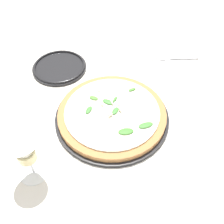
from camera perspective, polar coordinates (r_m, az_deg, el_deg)
name	(u,v)px	position (r m, az deg, el deg)	size (l,w,h in m)	color
ground_plane	(120,117)	(0.85, 1.77, -1.15)	(6.00, 6.00, 0.00)	silver
pizza_arugula_main	(112,115)	(0.83, 0.01, -0.59)	(0.36, 0.36, 0.05)	black
wine_glass	(25,152)	(0.68, -18.45, -8.22)	(0.09, 0.09, 0.15)	white
napkin	(177,59)	(1.10, 13.96, 11.14)	(0.15, 0.10, 0.01)	white
fork	(175,58)	(1.09, 13.65, 11.36)	(0.19, 0.04, 0.00)	silver
side_plate_white	(59,67)	(1.04, -11.37, 9.58)	(0.21, 0.21, 0.02)	black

